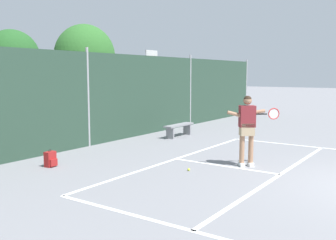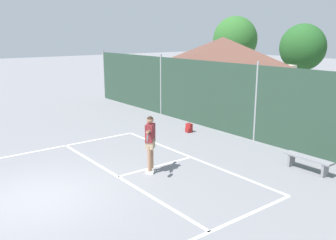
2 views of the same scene
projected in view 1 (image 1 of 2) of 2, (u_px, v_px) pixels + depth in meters
The scene contains 6 objects.
chainlink_fence at pixel (88, 100), 12.83m from camera, with size 26.09×0.09×3.28m.
basketball_hoop at pixel (151, 76), 19.02m from camera, with size 0.90×0.67×3.55m.
tennis_player at pixel (247, 124), 10.04m from camera, with size 1.05×1.06×1.85m.
tennis_ball at pixel (189, 170), 9.68m from camera, with size 0.07×0.07×0.07m, color #CCE033.
backpack_red at pixel (51, 159), 10.10m from camera, with size 0.30×0.26×0.46m.
courtside_bench at pixel (179, 127), 14.90m from camera, with size 1.60×0.36×0.48m.
Camera 1 is at (-9.03, -0.47, 2.42)m, focal length 41.38 mm.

